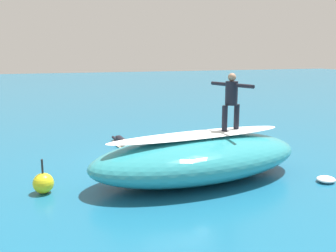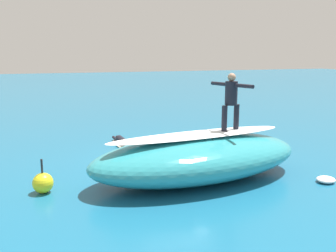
# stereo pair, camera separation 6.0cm
# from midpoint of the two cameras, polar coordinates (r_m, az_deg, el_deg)

# --- Properties ---
(ground_plane) EXTENTS (120.00, 120.00, 0.00)m
(ground_plane) POSITION_cam_midpoint_polar(r_m,az_deg,el_deg) (13.15, 0.53, -4.93)
(ground_plane) COLOR #196084
(wave_crest) EXTENTS (6.78, 3.61, 1.29)m
(wave_crest) POSITION_cam_midpoint_polar(r_m,az_deg,el_deg) (10.91, 4.80, -4.83)
(wave_crest) COLOR teal
(wave_crest) RESTS_ON ground_plane
(wave_foam_lip) EXTENTS (5.61, 1.59, 0.08)m
(wave_foam_lip) POSITION_cam_midpoint_polar(r_m,az_deg,el_deg) (10.74, 4.86, -1.32)
(wave_foam_lip) COLOR white
(wave_foam_lip) RESTS_ON wave_crest
(surfboard_riding) EXTENTS (2.23, 1.13, 0.06)m
(surfboard_riding) POSITION_cam_midpoint_polar(r_m,az_deg,el_deg) (11.31, 9.56, -0.84)
(surfboard_riding) COLOR #EAE5C6
(surfboard_riding) RESTS_ON wave_crest
(surfer_riding) EXTENTS (0.65, 1.56, 1.70)m
(surfer_riding) POSITION_cam_midpoint_polar(r_m,az_deg,el_deg) (11.15, 9.73, 4.30)
(surfer_riding) COLOR black
(surfer_riding) RESTS_ON surfboard_riding
(surfboard_paddling) EXTENTS (0.60, 2.03, 0.07)m
(surfboard_paddling) POSITION_cam_midpoint_polar(r_m,az_deg,el_deg) (15.06, -6.95, -2.79)
(surfboard_paddling) COLOR #EAE5C6
(surfboard_paddling) RESTS_ON ground_plane
(surfer_paddling) EXTENTS (0.34, 1.56, 0.28)m
(surfer_paddling) POSITION_cam_midpoint_polar(r_m,az_deg,el_deg) (15.14, -7.08, -2.12)
(surfer_paddling) COLOR black
(surfer_paddling) RESTS_ON surfboard_paddling
(buoy_marker) EXTENTS (0.54, 0.54, 0.92)m
(buoy_marker) POSITION_cam_midpoint_polar(r_m,az_deg,el_deg) (10.44, -18.34, -8.22)
(buoy_marker) COLOR yellow
(buoy_marker) RESTS_ON ground_plane
(foam_patch_near) EXTENTS (0.89, 0.90, 0.12)m
(foam_patch_near) POSITION_cam_midpoint_polar(r_m,az_deg,el_deg) (12.37, 1.43, -5.68)
(foam_patch_near) COLOR white
(foam_patch_near) RESTS_ON ground_plane
(foam_patch_mid) EXTENTS (0.69, 0.65, 0.17)m
(foam_patch_mid) POSITION_cam_midpoint_polar(r_m,az_deg,el_deg) (11.67, 23.03, -7.51)
(foam_patch_mid) COLOR white
(foam_patch_mid) RESTS_ON ground_plane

